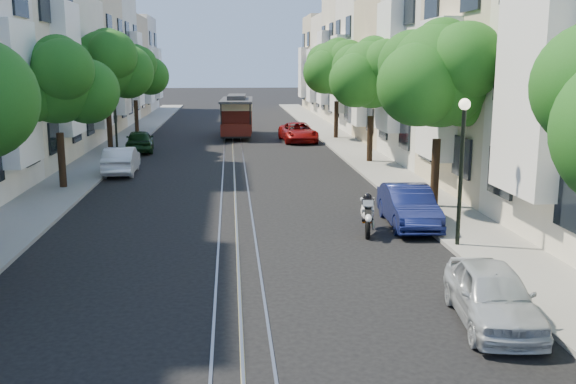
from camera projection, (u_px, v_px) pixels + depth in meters
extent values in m
plane|color=black|center=(233.00, 146.00, 41.33)|extent=(200.00, 200.00, 0.00)
cube|color=gray|center=(344.00, 144.00, 41.96)|extent=(2.50, 80.00, 0.12)
cube|color=gray|center=(119.00, 146.00, 40.69)|extent=(2.50, 80.00, 0.12)
cube|color=gray|center=(225.00, 146.00, 41.28)|extent=(0.06, 80.00, 0.02)
cube|color=gray|center=(233.00, 146.00, 41.33)|extent=(0.06, 80.00, 0.02)
cube|color=gray|center=(242.00, 146.00, 41.38)|extent=(0.06, 80.00, 0.02)
cube|color=tan|center=(233.00, 146.00, 41.33)|extent=(0.08, 80.00, 0.01)
cube|color=white|center=(532.00, 86.00, 17.71)|extent=(0.90, 3.04, 6.05)
cube|color=beige|center=(532.00, 69.00, 25.77)|extent=(7.00, 8.00, 10.00)
cube|color=white|center=(439.00, 89.00, 25.60)|extent=(0.90, 3.04, 5.50)
cube|color=silver|center=(463.00, 48.00, 33.39)|extent=(7.00, 8.00, 12.00)
cube|color=white|center=(391.00, 67.00, 33.25)|extent=(0.90, 3.04, 6.60)
cube|color=#C6B28C|center=(418.00, 75.00, 41.50)|extent=(7.00, 8.00, 9.00)
cube|color=white|center=(360.00, 86.00, 41.31)|extent=(0.90, 3.04, 4.95)
cube|color=white|center=(388.00, 63.00, 49.16)|extent=(7.00, 8.00, 10.50)
cube|color=white|center=(339.00, 74.00, 48.99)|extent=(0.90, 3.04, 5.78)
cube|color=beige|center=(367.00, 57.00, 56.87)|extent=(7.00, 8.00, 11.50)
cube|color=white|center=(324.00, 68.00, 56.72)|extent=(0.90, 3.04, 6.32)
cube|color=silver|center=(350.00, 68.00, 64.88)|extent=(7.00, 8.00, 9.50)
cube|color=white|center=(313.00, 76.00, 64.70)|extent=(0.90, 3.04, 5.23)
cube|color=beige|center=(337.00, 65.00, 72.64)|extent=(7.00, 8.00, 10.00)
cube|color=white|center=(304.00, 72.00, 72.47)|extent=(0.90, 3.04, 5.50)
cube|color=white|center=(16.00, 93.00, 24.18)|extent=(0.90, 3.04, 5.39)
cube|color=white|center=(67.00, 69.00, 31.83)|extent=(0.90, 3.04, 6.47)
cube|color=silver|center=(36.00, 77.00, 39.41)|extent=(7.00, 8.00, 8.82)
cube|color=white|center=(100.00, 88.00, 39.89)|extent=(0.90, 3.04, 4.85)
cube|color=beige|center=(68.00, 64.00, 47.08)|extent=(7.00, 8.00, 10.29)
cube|color=white|center=(121.00, 76.00, 47.57)|extent=(0.90, 3.04, 5.66)
cube|color=silver|center=(90.00, 58.00, 54.79)|extent=(7.00, 8.00, 11.27)
cube|color=white|center=(136.00, 69.00, 55.30)|extent=(0.90, 3.04, 6.20)
cube|color=#C6B28C|center=(108.00, 69.00, 62.80)|extent=(7.00, 8.00, 9.31)
cube|color=white|center=(148.00, 77.00, 63.28)|extent=(0.90, 3.04, 5.12)
cube|color=white|center=(122.00, 66.00, 70.56)|extent=(7.00, 8.00, 9.80)
cube|color=white|center=(157.00, 73.00, 71.05)|extent=(0.90, 3.04, 5.39)
cylinder|color=black|center=(435.00, 173.00, 23.15)|extent=(0.30, 0.30, 2.45)
sphere|color=#1B4D13|center=(440.00, 75.00, 22.46)|extent=(3.64, 3.64, 3.64)
sphere|color=#1B4D13|center=(464.00, 86.00, 23.13)|extent=(2.91, 2.91, 2.91)
sphere|color=#1B4D13|center=(418.00, 85.00, 21.76)|extent=(2.84, 2.84, 2.84)
sphere|color=#1B4D13|center=(443.00, 49.00, 22.39)|extent=(2.18, 2.18, 2.18)
cylinder|color=black|center=(370.00, 139.00, 33.89)|extent=(0.30, 0.30, 2.38)
sphere|color=#1B4D13|center=(372.00, 74.00, 33.23)|extent=(3.54, 3.54, 3.54)
sphere|color=#1B4D13|center=(390.00, 82.00, 33.89)|extent=(2.83, 2.83, 2.83)
sphere|color=#1B4D13|center=(356.00, 80.00, 32.52)|extent=(2.76, 2.76, 2.76)
sphere|color=#1B4D13|center=(373.00, 56.00, 33.16)|extent=(2.12, 2.12, 2.12)
cylinder|color=black|center=(336.00, 119.00, 44.62)|extent=(0.30, 0.30, 2.52)
sphere|color=#1B4D13|center=(337.00, 67.00, 43.92)|extent=(3.74, 3.74, 3.74)
sphere|color=#1B4D13|center=(351.00, 73.00, 44.58)|extent=(3.00, 3.00, 3.00)
sphere|color=#1B4D13|center=(325.00, 72.00, 43.21)|extent=(2.92, 2.92, 2.92)
sphere|color=#1B4D13|center=(338.00, 54.00, 43.85)|extent=(2.25, 2.25, 2.25)
cylinder|color=black|center=(62.00, 160.00, 26.79)|extent=(0.30, 0.30, 2.27)
sphere|color=#1B4D13|center=(56.00, 82.00, 26.15)|extent=(3.38, 3.38, 3.38)
sphere|color=#1B4D13|center=(87.00, 91.00, 26.81)|extent=(2.70, 2.70, 2.70)
sphere|color=#1B4D13|center=(28.00, 90.00, 25.44)|extent=(2.64, 2.64, 2.64)
sphere|color=#1B4D13|center=(58.00, 60.00, 26.08)|extent=(2.03, 2.03, 2.03)
cylinder|color=black|center=(110.00, 129.00, 37.49)|extent=(0.30, 0.30, 2.62)
sphere|color=#1B4D13|center=(106.00, 65.00, 36.76)|extent=(3.90, 3.90, 3.90)
sphere|color=#1B4D13|center=(127.00, 72.00, 37.42)|extent=(3.12, 3.12, 3.12)
sphere|color=#1B4D13|center=(87.00, 70.00, 36.05)|extent=(3.04, 3.04, 3.04)
sphere|color=#1B4D13|center=(107.00, 49.00, 36.69)|extent=(2.34, 2.34, 2.34)
cylinder|color=black|center=(136.00, 116.00, 48.26)|extent=(0.30, 0.30, 2.38)
sphere|color=#1B4D13|center=(134.00, 71.00, 47.59)|extent=(3.54, 3.54, 3.54)
sphere|color=#1B4D13|center=(150.00, 76.00, 48.26)|extent=(2.83, 2.83, 2.83)
sphere|color=#1B4D13|center=(120.00, 75.00, 46.89)|extent=(2.76, 2.76, 2.76)
sphere|color=#1B4D13|center=(135.00, 58.00, 47.52)|extent=(2.12, 2.12, 2.12)
cylinder|color=black|center=(461.00, 176.00, 18.03)|extent=(0.12, 0.12, 4.00)
sphere|color=#FFF2CC|center=(465.00, 104.00, 17.64)|extent=(0.32, 0.32, 0.32)
cylinder|color=black|center=(116.00, 122.00, 34.51)|extent=(0.12, 0.12, 4.00)
sphere|color=#FFF2CC|center=(114.00, 84.00, 34.11)|extent=(0.32, 0.32, 0.32)
torus|color=black|center=(368.00, 229.00, 19.49)|extent=(0.26, 0.73, 0.71)
torus|color=black|center=(367.00, 205.00, 20.60)|extent=(0.47, 0.66, 0.70)
ellipsoid|color=silver|center=(367.00, 211.00, 19.98)|extent=(0.58, 1.02, 0.77)
ellipsoid|color=silver|center=(368.00, 206.00, 19.73)|extent=(0.44, 0.58, 0.44)
cube|color=black|center=(368.00, 214.00, 19.36)|extent=(0.29, 0.54, 0.29)
cube|color=silver|center=(368.00, 203.00, 19.68)|extent=(0.40, 0.59, 0.30)
sphere|color=black|center=(368.00, 197.00, 19.95)|extent=(0.25, 0.25, 0.25)
cube|color=black|center=(237.00, 131.00, 46.49)|extent=(2.33, 7.20, 0.27)
cube|color=#44110B|center=(237.00, 116.00, 46.28)|extent=(2.31, 4.53, 2.14)
cube|color=beige|center=(237.00, 105.00, 46.12)|extent=(2.36, 4.58, 0.53)
cube|color=#2D2D30|center=(237.00, 100.00, 46.05)|extent=(2.50, 7.20, 0.16)
cube|color=#2D2D30|center=(237.00, 97.00, 46.01)|extent=(1.40, 4.05, 0.31)
imported|color=#B2B8BE|center=(492.00, 295.00, 13.00)|extent=(1.89, 3.75, 1.23)
imported|color=#0D1444|center=(409.00, 206.00, 20.88)|extent=(1.58, 4.06, 1.32)
imported|color=maroon|center=(298.00, 132.00, 43.25)|extent=(2.48, 4.84, 1.31)
imported|color=silver|center=(121.00, 160.00, 30.74)|extent=(1.51, 4.02, 1.31)
imported|color=black|center=(140.00, 141.00, 38.26)|extent=(1.97, 4.10, 1.35)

